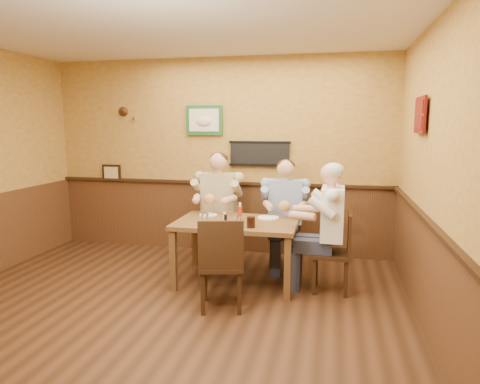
{
  "coord_description": "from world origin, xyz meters",
  "views": [
    {
      "loc": [
        1.64,
        -3.51,
        1.86
      ],
      "look_at": [
        0.61,
        1.17,
        1.1
      ],
      "focal_mm": 32.0,
      "sensor_mm": 36.0,
      "label": 1
    }
  ],
  "objects_px": {
    "diner_blue_polo": "(285,219)",
    "diner_white_elder": "(332,235)",
    "chair_back_right": "(285,233)",
    "cola_tumbler": "(251,222)",
    "water_glass_left": "(205,219)",
    "hot_sauce_bottle": "(240,213)",
    "diner_tan_shirt": "(219,213)",
    "chair_near_side": "(221,263)",
    "chair_right_end": "(331,252)",
    "pepper_shaker": "(225,218)",
    "salt_shaker": "(224,216)",
    "water_glass_mid": "(238,221)",
    "chair_back_left": "(219,228)",
    "dining_table": "(237,229)"
  },
  "relations": [
    {
      "from": "diner_blue_polo",
      "to": "pepper_shaker",
      "type": "height_order",
      "value": "diner_blue_polo"
    },
    {
      "from": "chair_back_right",
      "to": "cola_tumbler",
      "type": "relative_size",
      "value": 7.48
    },
    {
      "from": "hot_sauce_bottle",
      "to": "pepper_shaker",
      "type": "relative_size",
      "value": 2.33
    },
    {
      "from": "diner_blue_polo",
      "to": "diner_white_elder",
      "type": "relative_size",
      "value": 0.98
    },
    {
      "from": "diner_tan_shirt",
      "to": "diner_blue_polo",
      "type": "height_order",
      "value": "diner_tan_shirt"
    },
    {
      "from": "diner_tan_shirt",
      "to": "cola_tumbler",
      "type": "xyz_separation_m",
      "value": [
        0.63,
        -1.02,
        0.14
      ]
    },
    {
      "from": "chair_right_end",
      "to": "diner_blue_polo",
      "type": "height_order",
      "value": "diner_blue_polo"
    },
    {
      "from": "dining_table",
      "to": "chair_right_end",
      "type": "distance_m",
      "value": 1.1
    },
    {
      "from": "diner_white_elder",
      "to": "chair_near_side",
      "type": "bearing_deg",
      "value": -56.14
    },
    {
      "from": "water_glass_mid",
      "to": "hot_sauce_bottle",
      "type": "distance_m",
      "value": 0.22
    },
    {
      "from": "diner_tan_shirt",
      "to": "salt_shaker",
      "type": "distance_m",
      "value": 0.73
    },
    {
      "from": "diner_tan_shirt",
      "to": "diner_white_elder",
      "type": "relative_size",
      "value": 1.03
    },
    {
      "from": "cola_tumbler",
      "to": "diner_white_elder",
      "type": "bearing_deg",
      "value": 17.55
    },
    {
      "from": "dining_table",
      "to": "hot_sauce_bottle",
      "type": "relative_size",
      "value": 6.9
    },
    {
      "from": "chair_back_left",
      "to": "water_glass_mid",
      "type": "bearing_deg",
      "value": -64.17
    },
    {
      "from": "chair_near_side",
      "to": "salt_shaker",
      "type": "bearing_deg",
      "value": -91.46
    },
    {
      "from": "chair_back_left",
      "to": "chair_right_end",
      "type": "xyz_separation_m",
      "value": [
        1.5,
        -0.74,
        -0.01
      ]
    },
    {
      "from": "water_glass_left",
      "to": "pepper_shaker",
      "type": "bearing_deg",
      "value": 33.1
    },
    {
      "from": "dining_table",
      "to": "hot_sauce_bottle",
      "type": "distance_m",
      "value": 0.2
    },
    {
      "from": "chair_back_right",
      "to": "chair_near_side",
      "type": "height_order",
      "value": "chair_near_side"
    },
    {
      "from": "diner_tan_shirt",
      "to": "chair_near_side",
      "type": "bearing_deg",
      "value": -74.22
    },
    {
      "from": "chair_back_left",
      "to": "pepper_shaker",
      "type": "relative_size",
      "value": 10.77
    },
    {
      "from": "diner_tan_shirt",
      "to": "diner_white_elder",
      "type": "distance_m",
      "value": 1.67
    },
    {
      "from": "chair_back_left",
      "to": "dining_table",
      "type": "bearing_deg",
      "value": -60.93
    },
    {
      "from": "diner_blue_polo",
      "to": "cola_tumbler",
      "type": "bearing_deg",
      "value": -109.56
    },
    {
      "from": "chair_near_side",
      "to": "water_glass_left",
      "type": "xyz_separation_m",
      "value": [
        -0.32,
        0.49,
        0.33
      ]
    },
    {
      "from": "chair_right_end",
      "to": "water_glass_left",
      "type": "distance_m",
      "value": 1.46
    },
    {
      "from": "chair_back_right",
      "to": "water_glass_mid",
      "type": "relative_size",
      "value": 7.54
    },
    {
      "from": "cola_tumbler",
      "to": "salt_shaker",
      "type": "bearing_deg",
      "value": 138.71
    },
    {
      "from": "hot_sauce_bottle",
      "to": "diner_white_elder",
      "type": "bearing_deg",
      "value": 1.66
    },
    {
      "from": "chair_back_left",
      "to": "water_glass_mid",
      "type": "xyz_separation_m",
      "value": [
        0.48,
        -0.99,
        0.34
      ]
    },
    {
      "from": "chair_right_end",
      "to": "cola_tumbler",
      "type": "height_order",
      "value": "chair_right_end"
    },
    {
      "from": "chair_back_left",
      "to": "diner_blue_polo",
      "type": "distance_m",
      "value": 0.91
    },
    {
      "from": "chair_back_right",
      "to": "chair_back_left",
      "type": "bearing_deg",
      "value": 174.15
    },
    {
      "from": "chair_near_side",
      "to": "hot_sauce_bottle",
      "type": "bearing_deg",
      "value": -107.35
    },
    {
      "from": "chair_near_side",
      "to": "diner_tan_shirt",
      "type": "bearing_deg",
      "value": -87.55
    },
    {
      "from": "diner_white_elder",
      "to": "salt_shaker",
      "type": "distance_m",
      "value": 1.26
    },
    {
      "from": "dining_table",
      "to": "diner_blue_polo",
      "type": "xyz_separation_m",
      "value": [
        0.48,
        0.72,
        -0.02
      ]
    },
    {
      "from": "water_glass_left",
      "to": "hot_sauce_bottle",
      "type": "height_order",
      "value": "hot_sauce_bottle"
    },
    {
      "from": "diner_white_elder",
      "to": "cola_tumbler",
      "type": "relative_size",
      "value": 10.91
    },
    {
      "from": "chair_back_right",
      "to": "diner_white_elder",
      "type": "height_order",
      "value": "diner_white_elder"
    },
    {
      "from": "diner_tan_shirt",
      "to": "water_glass_left",
      "type": "bearing_deg",
      "value": -84.55
    },
    {
      "from": "diner_blue_polo",
      "to": "water_glass_left",
      "type": "distance_m",
      "value": 1.25
    },
    {
      "from": "chair_back_right",
      "to": "hot_sauce_bottle",
      "type": "relative_size",
      "value": 4.39
    },
    {
      "from": "dining_table",
      "to": "chair_back_right",
      "type": "xyz_separation_m",
      "value": [
        0.48,
        0.72,
        -0.21
      ]
    },
    {
      "from": "diner_blue_polo",
      "to": "salt_shaker",
      "type": "relative_size",
      "value": 14.78
    },
    {
      "from": "water_glass_mid",
      "to": "cola_tumbler",
      "type": "relative_size",
      "value": 0.99
    },
    {
      "from": "chair_back_left",
      "to": "chair_near_side",
      "type": "distance_m",
      "value": 1.5
    },
    {
      "from": "hot_sauce_bottle",
      "to": "diner_tan_shirt",
      "type": "bearing_deg",
      "value": 120.66
    },
    {
      "from": "chair_near_side",
      "to": "chair_right_end",
      "type": "bearing_deg",
      "value": -160.63
    }
  ]
}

